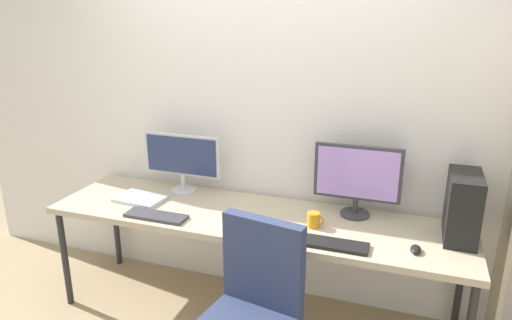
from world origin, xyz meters
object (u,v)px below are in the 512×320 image
at_px(keyboard_right, 336,245).
at_px(laptop_closed, 140,199).
at_px(coffee_mug, 314,220).
at_px(computer_mouse, 416,249).
at_px(keyboard_left, 156,216).
at_px(desk, 253,222).
at_px(monitor_right, 357,177).
at_px(monitor_left, 182,159).
at_px(pc_tower, 463,207).

height_order(keyboard_right, laptop_closed, laptop_closed).
height_order(laptop_closed, coffee_mug, coffee_mug).
relative_size(computer_mouse, laptop_closed, 0.30).
bearing_deg(laptop_closed, keyboard_left, -34.61).
bearing_deg(computer_mouse, desk, 171.08).
bearing_deg(desk, keyboard_left, -157.67).
relative_size(desk, laptop_closed, 8.23).
relative_size(desk, monitor_right, 4.95).
height_order(keyboard_left, coffee_mug, coffee_mug).
xyz_separation_m(desk, monitor_left, (-0.60, 0.21, 0.29)).
relative_size(monitor_right, computer_mouse, 5.53).
relative_size(monitor_left, keyboard_right, 1.63).
relative_size(keyboard_left, computer_mouse, 4.12).
xyz_separation_m(pc_tower, computer_mouse, (-0.22, -0.25, -0.17)).
xyz_separation_m(monitor_left, pc_tower, (1.80, -0.11, -0.05)).
bearing_deg(coffee_mug, pc_tower, 9.45).
height_order(monitor_right, keyboard_left, monitor_right).
bearing_deg(desk, keyboard_right, -22.33).
bearing_deg(monitor_right, laptop_closed, -170.41).
height_order(computer_mouse, laptop_closed, computer_mouse).
xyz_separation_m(desk, pc_tower, (1.20, 0.10, 0.24)).
bearing_deg(monitor_left, coffee_mug, -13.92).
height_order(desk, coffee_mug, coffee_mug).
bearing_deg(keyboard_right, keyboard_left, 180.00).
xyz_separation_m(keyboard_right, coffee_mug, (-0.17, 0.20, 0.04)).
bearing_deg(keyboard_left, monitor_left, 95.17).
bearing_deg(monitor_left, computer_mouse, -13.07).
bearing_deg(computer_mouse, keyboard_left, -177.11).
xyz_separation_m(desk, computer_mouse, (0.97, -0.15, 0.06)).
bearing_deg(coffee_mug, desk, 175.09).
bearing_deg(keyboard_right, monitor_left, 159.13).
bearing_deg(keyboard_left, coffee_mug, 11.65).
bearing_deg(coffee_mug, keyboard_right, -49.52).
relative_size(monitor_right, coffee_mug, 5.01).
height_order(monitor_left, keyboard_right, monitor_left).
height_order(monitor_left, computer_mouse, monitor_left).
xyz_separation_m(keyboard_right, laptop_closed, (-1.36, 0.21, 0.00)).
bearing_deg(coffee_mug, monitor_left, 166.08).
bearing_deg(monitor_left, keyboard_left, -84.83).
height_order(pc_tower, keyboard_left, pc_tower).
distance_m(keyboard_left, laptop_closed, 0.32).
bearing_deg(keyboard_left, pc_tower, 10.64).
distance_m(computer_mouse, laptop_closed, 1.78).
relative_size(pc_tower, keyboard_right, 1.08).
xyz_separation_m(laptop_closed, coffee_mug, (1.20, -0.01, 0.03)).
bearing_deg(monitor_right, coffee_mug, -130.15).
bearing_deg(desk, laptop_closed, -178.22).
distance_m(computer_mouse, coffee_mug, 0.59).
bearing_deg(monitor_right, keyboard_right, -95.17).
distance_m(monitor_right, pc_tower, 0.61).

